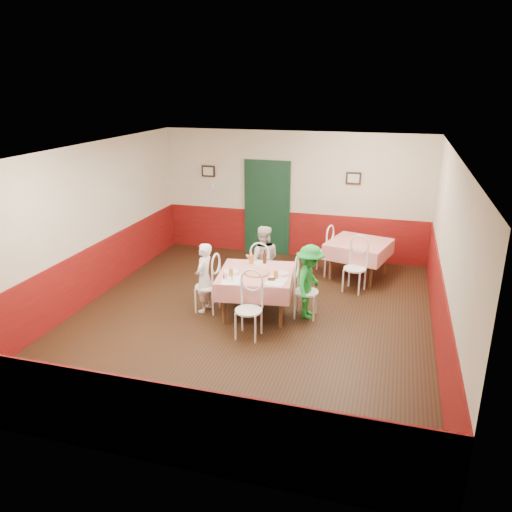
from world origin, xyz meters
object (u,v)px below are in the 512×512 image
(main_table, at_px, (256,293))
(glass_c, at_px, (251,259))
(chair_near, at_px, (249,311))
(diner_right, at_px, (309,282))
(chair_second_b, at_px, (355,269))
(chair_left, at_px, (207,287))
(beer_bottle, at_px, (265,258))
(glass_a, at_px, (231,273))
(pizza, at_px, (257,273))
(chair_right, at_px, (306,292))
(wallet, at_px, (271,279))
(chair_second_a, at_px, (321,253))
(diner_left, at_px, (204,278))
(diner_far, at_px, (263,260))
(chair_far, at_px, (262,271))
(glass_b, at_px, (276,275))
(second_table, at_px, (358,260))

(main_table, distance_m, glass_c, 0.64)
(chair_near, bearing_deg, diner_right, 53.01)
(chair_second_b, bearing_deg, chair_left, -131.23)
(chair_second_b, bearing_deg, beer_bottle, -130.32)
(chair_second_b, height_order, diner_right, diner_right)
(glass_a, bearing_deg, pizza, 29.69)
(main_table, distance_m, diner_right, 0.94)
(chair_near, relative_size, chair_second_b, 1.00)
(chair_right, bearing_deg, wallet, 124.79)
(glass_a, bearing_deg, chair_second_a, 65.65)
(chair_near, bearing_deg, main_table, 99.65)
(chair_left, distance_m, glass_c, 0.91)
(chair_near, distance_m, glass_a, 0.82)
(chair_right, distance_m, wallet, 0.71)
(chair_right, height_order, chair_near, same)
(beer_bottle, distance_m, diner_left, 1.11)
(wallet, relative_size, diner_far, 0.08)
(chair_far, distance_m, diner_left, 1.25)
(chair_left, relative_size, glass_a, 7.07)
(glass_b, bearing_deg, chair_second_a, 80.66)
(glass_b, bearing_deg, diner_left, 177.79)
(second_table, xyz_separation_m, glass_a, (-1.88, -2.49, 0.45))
(second_table, bearing_deg, chair_left, -135.53)
(second_table, height_order, chair_right, chair_right)
(beer_bottle, bearing_deg, pizza, -89.83)
(glass_b, bearing_deg, chair_far, 116.45)
(chair_left, height_order, diner_right, diner_right)
(chair_near, relative_size, chair_second_a, 1.00)
(chair_right, xyz_separation_m, pizza, (-0.81, -0.18, 0.32))
(main_table, bearing_deg, chair_left, -171.96)
(chair_right, relative_size, glass_a, 7.07)
(chair_second_b, distance_m, diner_right, 1.49)
(chair_second_a, relative_size, diner_right, 0.71)
(chair_near, height_order, glass_c, glass_c)
(chair_left, height_order, glass_c, glass_c)
(glass_a, bearing_deg, chair_left, 161.64)
(main_table, height_order, diner_far, diner_far)
(main_table, height_order, glass_a, glass_a)
(second_table, xyz_separation_m, pizza, (-1.49, -2.27, 0.40))
(wallet, distance_m, diner_far, 1.25)
(chair_right, xyz_separation_m, chair_near, (-0.72, -0.96, 0.00))
(second_table, xyz_separation_m, glass_b, (-1.14, -2.38, 0.45))
(chair_far, bearing_deg, glass_c, 80.68)
(glass_a, height_order, wallet, glass_a)
(pizza, xyz_separation_m, diner_right, (0.86, 0.19, -0.14))
(second_table, distance_m, glass_c, 2.54)
(chair_second_a, height_order, diner_right, diner_right)
(pizza, height_order, beer_bottle, beer_bottle)
(diner_left, bearing_deg, chair_second_b, 126.93)
(chair_far, relative_size, beer_bottle, 3.76)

